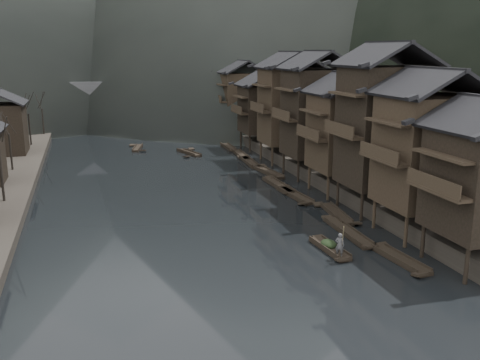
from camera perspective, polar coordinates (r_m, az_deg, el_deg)
name	(u,v)px	position (r m, az deg, el deg)	size (l,w,h in m)	color
water	(218,250)	(41.50, -2.35, -7.50)	(300.00, 300.00, 0.00)	black
right_bank	(366,138)	(90.37, 13.34, 4.41)	(40.00, 200.00, 1.80)	#2D2823
stilt_houses	(324,106)	(62.76, 8.90, 7.85)	(9.00, 67.60, 15.97)	black
bare_trees	(9,135)	(61.56, -23.41, 4.47)	(3.95, 72.48, 7.91)	black
moored_sampans	(280,182)	(61.54, 4.29, -0.21)	(3.17, 54.83, 0.47)	black
midriver_boats	(150,138)	(93.11, -9.59, 4.42)	(9.90, 36.48, 0.45)	black
stone_bridge	(132,100)	(110.40, -11.49, 8.35)	(40.00, 6.00, 9.00)	#4C4C4F
hero_sampan	(330,248)	(41.91, 9.54, -7.17)	(1.42, 5.36, 0.44)	black
cargo_heap	(329,240)	(41.92, 9.44, -6.30)	(1.17, 1.53, 0.70)	black
boatman	(340,242)	(39.90, 10.60, -6.52)	(0.68, 0.45, 1.86)	#4D4D4F
bamboo_pole	(344,207)	(39.17, 11.03, -2.89)	(0.06, 0.06, 4.21)	#8C7A51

